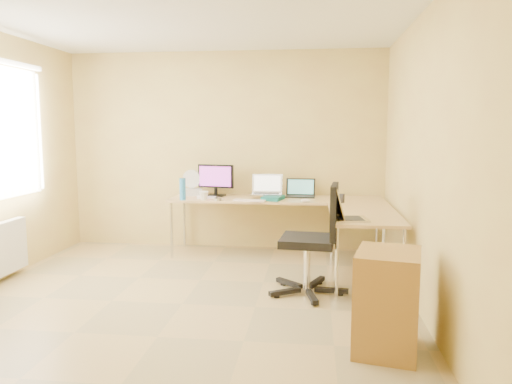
# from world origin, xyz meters

# --- Properties ---
(floor) EXTENTS (4.50, 4.50, 0.00)m
(floor) POSITION_xyz_m (0.00, 0.00, 0.00)
(floor) COLOR tan
(floor) RESTS_ON ground
(ceiling) EXTENTS (4.50, 4.50, 0.00)m
(ceiling) POSITION_xyz_m (0.00, 0.00, 2.60)
(ceiling) COLOR white
(ceiling) RESTS_ON ground
(wall_back) EXTENTS (4.50, 0.00, 4.50)m
(wall_back) POSITION_xyz_m (0.00, 2.25, 1.30)
(wall_back) COLOR tan
(wall_back) RESTS_ON ground
(wall_front) EXTENTS (4.50, 0.00, 4.50)m
(wall_front) POSITION_xyz_m (0.00, -2.25, 1.30)
(wall_front) COLOR tan
(wall_front) RESTS_ON ground
(wall_right) EXTENTS (0.00, 4.50, 4.50)m
(wall_right) POSITION_xyz_m (2.10, 0.00, 1.30)
(wall_right) COLOR tan
(wall_right) RESTS_ON ground
(desk_main) EXTENTS (2.65, 0.70, 0.73)m
(desk_main) POSITION_xyz_m (0.72, 1.85, 0.36)
(desk_main) COLOR tan
(desk_main) RESTS_ON ground
(desk_return) EXTENTS (0.70, 1.30, 0.73)m
(desk_return) POSITION_xyz_m (1.70, 0.85, 0.36)
(desk_return) COLOR tan
(desk_return) RESTS_ON ground
(monitor) EXTENTS (0.50, 0.25, 0.41)m
(monitor) POSITION_xyz_m (-0.07, 1.96, 0.93)
(monitor) COLOR black
(monitor) RESTS_ON desk_main
(book_stack) EXTENTS (0.28, 0.34, 0.05)m
(book_stack) POSITION_xyz_m (0.69, 1.69, 0.75)
(book_stack) COLOR #0F5A5A
(book_stack) RESTS_ON desk_main
(laptop_center) EXTENTS (0.38, 0.29, 0.25)m
(laptop_center) POSITION_xyz_m (0.60, 1.81, 0.90)
(laptop_center) COLOR silver
(laptop_center) RESTS_ON desk_main
(laptop_black) EXTENTS (0.38, 0.28, 0.23)m
(laptop_black) POSITION_xyz_m (1.01, 1.98, 0.85)
(laptop_black) COLOR black
(laptop_black) RESTS_ON desk_main
(keyboard) EXTENTS (0.40, 0.18, 0.02)m
(keyboard) POSITION_xyz_m (0.42, 1.55, 0.74)
(keyboard) COLOR silver
(keyboard) RESTS_ON desk_main
(mouse) EXTENTS (0.13, 0.10, 0.04)m
(mouse) POSITION_xyz_m (1.09, 1.55, 0.75)
(mouse) COLOR white
(mouse) RESTS_ON desk_main
(mug) EXTENTS (0.14, 0.14, 0.11)m
(mug) POSITION_xyz_m (-0.15, 1.59, 0.78)
(mug) COLOR white
(mug) RESTS_ON desk_main
(cd_stack) EXTENTS (0.15, 0.15, 0.03)m
(cd_stack) POSITION_xyz_m (0.04, 1.57, 0.75)
(cd_stack) COLOR white
(cd_stack) RESTS_ON desk_main
(water_bottle) EXTENTS (0.09, 0.09, 0.27)m
(water_bottle) POSITION_xyz_m (-0.40, 1.55, 0.86)
(water_bottle) COLOR #2B80C9
(water_bottle) RESTS_ON desk_main
(papers) EXTENTS (0.32, 0.39, 0.01)m
(papers) POSITION_xyz_m (-0.17, 1.84, 0.73)
(papers) COLOR white
(papers) RESTS_ON desk_main
(white_box) EXTENTS (0.29, 0.25, 0.09)m
(white_box) POSITION_xyz_m (-0.40, 1.98, 0.77)
(white_box) COLOR silver
(white_box) RESTS_ON desk_main
(desk_fan) EXTENTS (0.25, 0.25, 0.30)m
(desk_fan) POSITION_xyz_m (-0.40, 2.05, 0.88)
(desk_fan) COLOR silver
(desk_fan) RESTS_ON desk_main
(black_cup) EXTENTS (0.06, 0.06, 0.10)m
(black_cup) POSITION_xyz_m (1.51, 1.55, 0.78)
(black_cup) COLOR #2A2726
(black_cup) RESTS_ON desk_main
(laptop_return) EXTENTS (0.42, 0.35, 0.25)m
(laptop_return) POSITION_xyz_m (1.53, 0.44, 0.86)
(laptop_return) COLOR silver
(laptop_return) RESTS_ON desk_return
(office_chair) EXTENTS (0.71, 0.71, 1.08)m
(office_chair) POSITION_xyz_m (1.13, 0.44, 0.50)
(office_chair) COLOR black
(office_chair) RESTS_ON ground
(cabinet) EXTENTS (0.54, 0.61, 0.74)m
(cabinet) POSITION_xyz_m (1.71, -0.74, 0.36)
(cabinet) COLOR #A0623D
(cabinet) RESTS_ON ground
(radiator) EXTENTS (0.09, 0.80, 0.55)m
(radiator) POSITION_xyz_m (-2.03, 0.40, 0.35)
(radiator) COLOR white
(radiator) RESTS_ON ground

